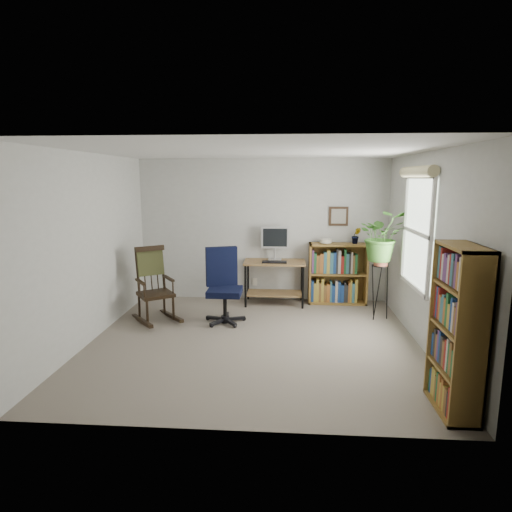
# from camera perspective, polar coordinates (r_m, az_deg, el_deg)

# --- Properties ---
(floor) EXTENTS (4.20, 4.00, 0.00)m
(floor) POSITION_cam_1_polar(r_m,az_deg,el_deg) (5.65, -0.29, -11.28)
(floor) COLOR gray
(floor) RESTS_ON ground
(ceiling) EXTENTS (4.20, 4.00, 0.00)m
(ceiling) POSITION_cam_1_polar(r_m,az_deg,el_deg) (5.26, -0.32, 13.82)
(ceiling) COLOR silver
(ceiling) RESTS_ON ground
(wall_back) EXTENTS (4.20, 0.00, 2.40)m
(wall_back) POSITION_cam_1_polar(r_m,az_deg,el_deg) (7.30, 0.89, 3.42)
(wall_back) COLOR beige
(wall_back) RESTS_ON ground
(wall_front) EXTENTS (4.20, 0.00, 2.40)m
(wall_front) POSITION_cam_1_polar(r_m,az_deg,el_deg) (3.38, -2.90, -4.83)
(wall_front) COLOR beige
(wall_front) RESTS_ON ground
(wall_left) EXTENTS (0.00, 4.00, 2.40)m
(wall_left) POSITION_cam_1_polar(r_m,az_deg,el_deg) (5.87, -21.21, 1.00)
(wall_left) COLOR beige
(wall_left) RESTS_ON ground
(wall_right) EXTENTS (0.00, 4.00, 2.40)m
(wall_right) POSITION_cam_1_polar(r_m,az_deg,el_deg) (5.57, 21.76, 0.50)
(wall_right) COLOR beige
(wall_right) RESTS_ON ground
(window) EXTENTS (0.12, 1.20, 1.50)m
(window) POSITION_cam_1_polar(r_m,az_deg,el_deg) (5.82, 20.63, 2.95)
(window) COLOR silver
(window) RESTS_ON wall_right
(desk) EXTENTS (1.01, 0.55, 0.73)m
(desk) POSITION_cam_1_polar(r_m,az_deg,el_deg) (7.15, 2.48, -3.57)
(desk) COLOR olive
(desk) RESTS_ON floor
(monitor) EXTENTS (0.46, 0.16, 0.56)m
(monitor) POSITION_cam_1_polar(r_m,az_deg,el_deg) (7.16, 2.55, 1.70)
(monitor) COLOR silver
(monitor) RESTS_ON desk
(keyboard) EXTENTS (0.40, 0.15, 0.02)m
(keyboard) POSITION_cam_1_polar(r_m,az_deg,el_deg) (6.95, 2.47, -0.80)
(keyboard) COLOR black
(keyboard) RESTS_ON desk
(office_chair) EXTENTS (0.77, 0.77, 1.11)m
(office_chair) POSITION_cam_1_polar(r_m,az_deg,el_deg) (6.19, -4.20, -3.97)
(office_chair) COLOR black
(office_chair) RESTS_ON floor
(rocking_chair) EXTENTS (1.02, 1.12, 1.12)m
(rocking_chair) POSITION_cam_1_polar(r_m,az_deg,el_deg) (6.42, -13.28, -3.67)
(rocking_chair) COLOR black
(rocking_chair) RESTS_ON floor
(low_bookshelf) EXTENTS (0.96, 0.32, 1.02)m
(low_bookshelf) POSITION_cam_1_polar(r_m,az_deg,el_deg) (7.28, 10.84, -2.32)
(low_bookshelf) COLOR olive
(low_bookshelf) RESTS_ON floor
(tall_bookshelf) EXTENTS (0.29, 0.67, 1.52)m
(tall_bookshelf) POSITION_cam_1_polar(r_m,az_deg,el_deg) (4.22, 25.26, -8.94)
(tall_bookshelf) COLOR olive
(tall_bookshelf) RESTS_ON floor
(plant_stand) EXTENTS (0.34, 0.34, 0.95)m
(plant_stand) POSITION_cam_1_polar(r_m,az_deg,el_deg) (6.65, 16.12, -4.06)
(plant_stand) COLOR black
(plant_stand) RESTS_ON floor
(spider_plant) EXTENTS (1.69, 1.88, 1.46)m
(spider_plant) POSITION_cam_1_polar(r_m,az_deg,el_deg) (6.47, 16.63, 5.72)
(spider_plant) COLOR #386E26
(spider_plant) RESTS_ON plant_stand
(potted_plant_small) EXTENTS (0.13, 0.24, 0.11)m
(potted_plant_small) POSITION_cam_1_polar(r_m,az_deg,el_deg) (7.23, 13.18, 2.03)
(potted_plant_small) COLOR #386E26
(potted_plant_small) RESTS_ON low_bookshelf
(framed_picture) EXTENTS (0.32, 0.04, 0.32)m
(framed_picture) POSITION_cam_1_polar(r_m,az_deg,el_deg) (7.28, 10.95, 5.22)
(framed_picture) COLOR black
(framed_picture) RESTS_ON wall_back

